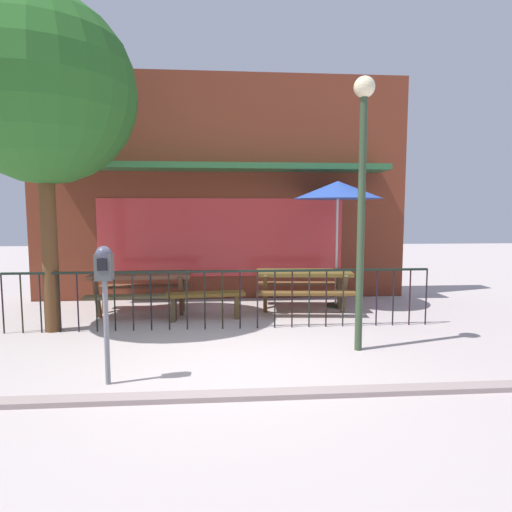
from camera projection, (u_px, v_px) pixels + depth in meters
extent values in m
plane|color=#B6A8A5|center=(223.00, 367.00, 5.32)|extent=(40.00, 40.00, 0.00)
cube|color=#451B1C|center=(222.00, 296.00, 9.80)|extent=(8.17, 0.54, 0.01)
cube|color=brown|center=(222.00, 188.00, 9.55)|extent=(8.17, 0.50, 4.86)
cube|color=#D83838|center=(222.00, 238.00, 9.40)|extent=(5.31, 0.02, 1.70)
cube|color=#2B6335|center=(221.00, 167.00, 8.89)|extent=(6.95, 0.76, 0.12)
cube|color=black|center=(222.00, 271.00, 6.97)|extent=(6.87, 0.04, 0.04)
cylinder|color=black|center=(2.00, 304.00, 6.75)|extent=(0.02, 0.02, 0.95)
cylinder|color=black|center=(21.00, 303.00, 6.77)|extent=(0.02, 0.02, 0.95)
cylinder|color=black|center=(40.00, 303.00, 6.79)|extent=(0.02, 0.02, 0.95)
cylinder|color=black|center=(59.00, 303.00, 6.81)|extent=(0.02, 0.02, 0.95)
cylinder|color=black|center=(78.00, 303.00, 6.84)|extent=(0.02, 0.02, 0.95)
cylinder|color=black|center=(96.00, 302.00, 6.86)|extent=(0.02, 0.02, 0.95)
cylinder|color=black|center=(115.00, 302.00, 6.88)|extent=(0.02, 0.02, 0.95)
cylinder|color=black|center=(133.00, 302.00, 6.90)|extent=(0.02, 0.02, 0.95)
cylinder|color=black|center=(151.00, 301.00, 6.93)|extent=(0.02, 0.02, 0.95)
cylinder|color=black|center=(169.00, 301.00, 6.95)|extent=(0.02, 0.02, 0.95)
cylinder|color=black|center=(187.00, 301.00, 6.97)|extent=(0.02, 0.02, 0.95)
cylinder|color=black|center=(205.00, 301.00, 6.99)|extent=(0.02, 0.02, 0.95)
cylinder|color=black|center=(222.00, 300.00, 7.02)|extent=(0.02, 0.02, 0.95)
cylinder|color=black|center=(240.00, 300.00, 7.04)|extent=(0.02, 0.02, 0.95)
cylinder|color=black|center=(257.00, 300.00, 7.06)|extent=(0.02, 0.02, 0.95)
cylinder|color=black|center=(275.00, 299.00, 7.08)|extent=(0.02, 0.02, 0.95)
cylinder|color=black|center=(292.00, 299.00, 7.11)|extent=(0.02, 0.02, 0.95)
cylinder|color=black|center=(309.00, 299.00, 7.13)|extent=(0.02, 0.02, 0.95)
cylinder|color=black|center=(326.00, 299.00, 7.15)|extent=(0.02, 0.02, 0.95)
cylinder|color=black|center=(343.00, 298.00, 7.17)|extent=(0.02, 0.02, 0.95)
cylinder|color=black|center=(360.00, 298.00, 7.20)|extent=(0.02, 0.02, 0.95)
cylinder|color=black|center=(377.00, 298.00, 7.22)|extent=(0.02, 0.02, 0.95)
cylinder|color=black|center=(393.00, 298.00, 7.24)|extent=(0.02, 0.02, 0.95)
cylinder|color=black|center=(410.00, 297.00, 7.26)|extent=(0.02, 0.02, 0.95)
cylinder|color=black|center=(426.00, 297.00, 7.29)|extent=(0.02, 0.02, 0.95)
cube|color=brown|center=(141.00, 275.00, 8.01)|extent=(1.82, 0.81, 0.07)
cube|color=brown|center=(137.00, 297.00, 7.50)|extent=(1.81, 0.31, 0.05)
cube|color=brown|center=(146.00, 286.00, 8.59)|extent=(1.81, 0.31, 0.05)
cube|color=brown|center=(97.00, 298.00, 7.69)|extent=(0.08, 0.35, 0.78)
cube|color=brown|center=(105.00, 293.00, 8.25)|extent=(0.08, 0.35, 0.78)
cube|color=brown|center=(181.00, 297.00, 7.85)|extent=(0.08, 0.35, 0.78)
cube|color=brown|center=(183.00, 291.00, 8.41)|extent=(0.08, 0.35, 0.78)
cube|color=brown|center=(303.00, 273.00, 8.31)|extent=(1.86, 0.92, 0.07)
cube|color=brown|center=(306.00, 293.00, 7.80)|extent=(1.82, 0.42, 0.05)
cube|color=brown|center=(301.00, 283.00, 8.89)|extent=(1.82, 0.42, 0.05)
cube|color=#4F391D|center=(265.00, 294.00, 8.08)|extent=(0.10, 0.35, 0.78)
cube|color=brown|center=(265.00, 289.00, 8.64)|extent=(0.10, 0.35, 0.78)
cube|color=brown|center=(344.00, 294.00, 8.06)|extent=(0.10, 0.35, 0.78)
cube|color=brown|center=(339.00, 289.00, 8.62)|extent=(0.10, 0.35, 0.78)
cylinder|color=black|center=(336.00, 305.00, 8.74)|extent=(0.36, 0.36, 0.05)
cylinder|color=#BCBABA|center=(337.00, 246.00, 8.62)|extent=(0.04, 0.04, 2.46)
cone|color=#2D50AE|center=(338.00, 190.00, 8.51)|extent=(1.75, 1.75, 0.35)
cube|color=brown|center=(205.00, 294.00, 7.67)|extent=(1.43, 0.48, 0.06)
cube|color=brown|center=(174.00, 308.00, 7.58)|extent=(0.08, 0.29, 0.45)
cube|color=brown|center=(237.00, 305.00, 7.80)|extent=(0.08, 0.29, 0.45)
cylinder|color=slate|center=(106.00, 333.00, 4.74)|extent=(0.06, 0.06, 1.17)
cube|color=#454A49|center=(104.00, 267.00, 4.66)|extent=(0.18, 0.14, 0.29)
sphere|color=#464759|center=(104.00, 254.00, 4.65)|extent=(0.17, 0.17, 0.17)
cube|color=black|center=(102.00, 265.00, 4.59)|extent=(0.11, 0.01, 0.13)
cylinder|color=brown|center=(49.00, 239.00, 6.80)|extent=(0.24, 0.24, 2.97)
sphere|color=#296324|center=(42.00, 90.00, 6.57)|extent=(2.84, 2.84, 2.84)
cylinder|color=#31452C|center=(361.00, 227.00, 5.82)|extent=(0.10, 0.10, 3.41)
sphere|color=beige|center=(364.00, 87.00, 5.63)|extent=(0.28, 0.28, 0.28)
cube|color=gray|center=(223.00, 398.00, 4.43)|extent=(11.44, 0.20, 0.11)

